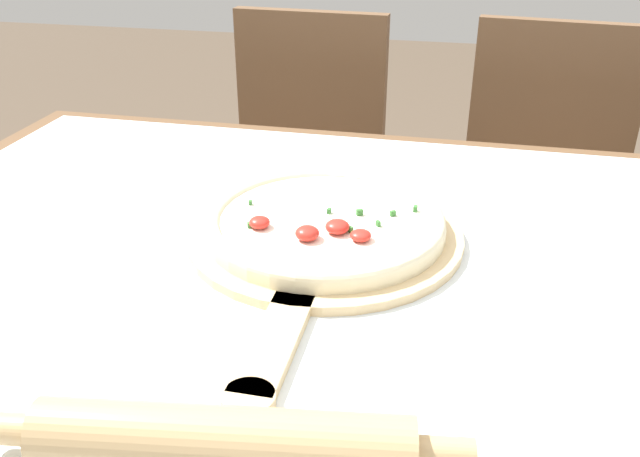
{
  "coord_description": "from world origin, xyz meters",
  "views": [
    {
      "loc": [
        0.11,
        -0.69,
        1.19
      ],
      "look_at": [
        -0.06,
        0.05,
        0.8
      ],
      "focal_mm": 38.0,
      "sensor_mm": 36.0,
      "label": 1
    }
  ],
  "objects_px": {
    "chair_left": "(301,173)",
    "chair_right": "(540,193)",
    "pizza": "(325,222)",
    "pizza_peel": "(322,241)",
    "rolling_pin": "(223,441)"
  },
  "relations": [
    {
      "from": "chair_left",
      "to": "chair_right",
      "type": "height_order",
      "value": "same"
    },
    {
      "from": "rolling_pin",
      "to": "chair_right",
      "type": "distance_m",
      "value": 1.24
    },
    {
      "from": "chair_left",
      "to": "chair_right",
      "type": "relative_size",
      "value": 1.0
    },
    {
      "from": "pizza_peel",
      "to": "rolling_pin",
      "type": "xyz_separation_m",
      "value": [
        0.0,
        -0.38,
        0.02
      ]
    },
    {
      "from": "chair_left",
      "to": "pizza_peel",
      "type": "bearing_deg",
      "value": -71.2
    },
    {
      "from": "pizza_peel",
      "to": "chair_left",
      "type": "xyz_separation_m",
      "value": [
        -0.23,
        0.78,
        -0.24
      ]
    },
    {
      "from": "chair_left",
      "to": "chair_right",
      "type": "bearing_deg",
      "value": 2.67
    },
    {
      "from": "pizza_peel",
      "to": "rolling_pin",
      "type": "relative_size",
      "value": 1.35
    },
    {
      "from": "pizza",
      "to": "pizza_peel",
      "type": "bearing_deg",
      "value": -90.03
    },
    {
      "from": "chair_right",
      "to": "chair_left",
      "type": "bearing_deg",
      "value": -173.63
    },
    {
      "from": "pizza",
      "to": "chair_left",
      "type": "bearing_deg",
      "value": 106.44
    },
    {
      "from": "rolling_pin",
      "to": "pizza",
      "type": "bearing_deg",
      "value": 90.56
    },
    {
      "from": "pizza",
      "to": "chair_right",
      "type": "distance_m",
      "value": 0.88
    },
    {
      "from": "chair_right",
      "to": "pizza",
      "type": "bearing_deg",
      "value": -108.43
    },
    {
      "from": "pizza_peel",
      "to": "rolling_pin",
      "type": "height_order",
      "value": "rolling_pin"
    }
  ]
}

